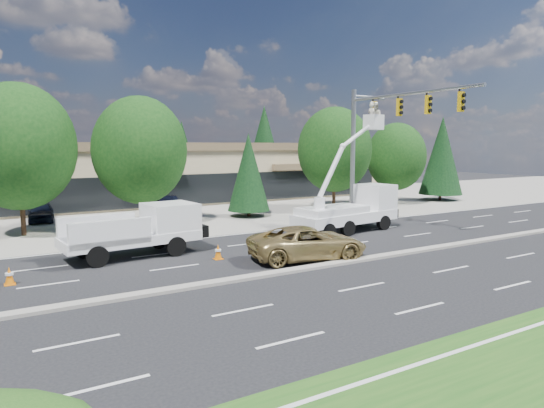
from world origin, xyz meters
TOP-DOWN VIEW (x-y plane):
  - ground at (0.00, 0.00)m, footprint 140.00×140.00m
  - concrete_apron at (0.00, 20.00)m, footprint 140.00×22.00m
  - road_median at (0.00, 0.00)m, footprint 120.00×0.55m
  - strip_mall at (0.00, 29.97)m, footprint 50.40×15.40m
  - tree_front_c at (-10.00, 15.00)m, footprint 6.38×6.38m
  - tree_front_d at (-3.00, 15.00)m, footprint 6.09×6.09m
  - tree_front_e at (5.00, 15.00)m, footprint 3.13×3.13m
  - tree_front_f at (13.00, 15.00)m, footprint 6.05×6.05m
  - tree_front_g at (20.00, 15.00)m, footprint 5.24×5.24m
  - tree_front_h at (26.00, 15.00)m, footprint 4.06×4.06m
  - tree_back_b at (-4.00, 42.00)m, footprint 4.99×4.99m
  - tree_back_c at (10.00, 42.00)m, footprint 4.21×4.21m
  - tree_back_d at (22.00, 42.00)m, footprint 5.43×5.43m
  - signal_mast at (10.03, 7.04)m, footprint 2.76×10.16m
  - utility_pickup at (-5.57, 6.24)m, footprint 6.50×2.92m
  - bucket_truck at (7.72, 6.30)m, footprint 7.53×3.17m
  - traffic_cone_a at (-11.27, 3.94)m, footprint 0.40×0.40m
  - traffic_cone_b at (-2.72, 3.66)m, footprint 0.40×0.40m
  - traffic_cone_c at (1.47, 3.72)m, footprint 0.40×0.40m
  - minivan at (0.86, 1.54)m, footprint 5.93×3.58m
  - parked_car_west at (-8.53, 20.30)m, footprint 2.08×4.12m
  - parked_car_east at (0.00, 18.83)m, footprint 1.90×4.48m

SIDE VIEW (x-z plane):
  - ground at x=0.00m, z-range 0.00..0.00m
  - concrete_apron at x=0.00m, z-range 0.00..0.01m
  - road_median at x=0.00m, z-range 0.00..0.12m
  - traffic_cone_a at x=-11.27m, z-range -0.01..0.69m
  - traffic_cone_b at x=-2.72m, z-range -0.01..0.69m
  - traffic_cone_c at x=1.47m, z-range -0.01..0.69m
  - parked_car_west at x=-8.53m, z-range 0.00..1.34m
  - parked_car_east at x=0.00m, z-range 0.00..1.44m
  - minivan at x=0.86m, z-range 0.00..1.54m
  - utility_pickup at x=-5.57m, z-range -0.21..2.21m
  - bucket_truck at x=7.72m, z-range -2.27..5.69m
  - strip_mall at x=0.00m, z-range 0.08..5.58m
  - tree_front_e at x=5.00m, z-range 0.22..6.39m
  - tree_front_g at x=20.00m, z-range 0.62..7.90m
  - tree_front_h at x=26.00m, z-range 0.29..8.29m
  - tree_back_c at x=10.00m, z-range 0.30..8.60m
  - tree_front_f at x=13.00m, z-range 0.72..9.11m
  - tree_front_d at x=-3.00m, z-range 0.72..9.17m
  - tree_front_c at x=-10.00m, z-range 0.76..9.61m
  - tree_back_b at x=-4.00m, z-range 0.36..10.20m
  - tree_back_d at x=22.00m, z-range 0.39..11.10m
  - signal_mast at x=10.03m, z-range 1.56..10.56m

